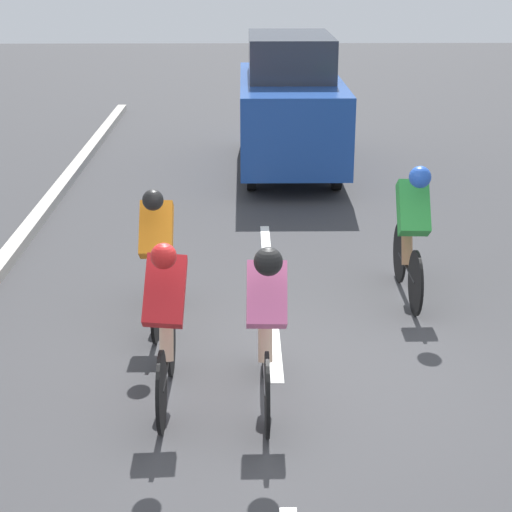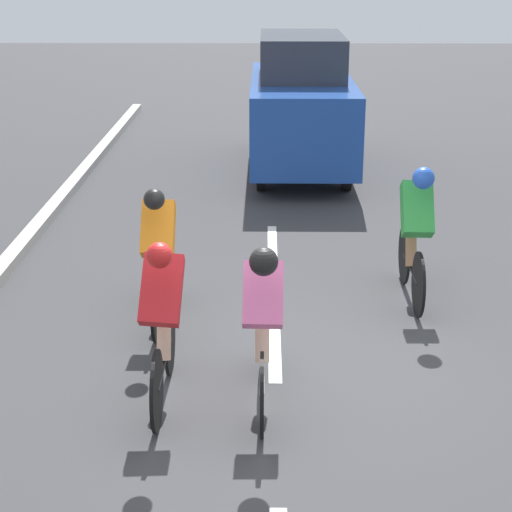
{
  "view_description": "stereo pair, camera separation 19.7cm",
  "coord_description": "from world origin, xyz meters",
  "views": [
    {
      "loc": [
        0.3,
        6.77,
        3.6
      ],
      "look_at": [
        0.18,
        -0.68,
        0.95
      ],
      "focal_mm": 60.0,
      "sensor_mm": 36.0,
      "label": 1
    },
    {
      "loc": [
        0.1,
        6.77,
        3.6
      ],
      "look_at": [
        0.18,
        -0.68,
        0.95
      ],
      "focal_mm": 60.0,
      "sensor_mm": 36.0,
      "label": 2
    }
  ],
  "objects": [
    {
      "name": "cyclist_orange",
      "position": [
        1.15,
        -1.28,
        0.77
      ],
      "size": [
        0.32,
        1.63,
        1.49
      ],
      "color": "black",
      "rests_on": "ground"
    },
    {
      "name": "support_car",
      "position": [
        -0.52,
        -7.92,
        1.14
      ],
      "size": [
        1.7,
        4.35,
        2.29
      ],
      "color": "black",
      "rests_on": "ground"
    },
    {
      "name": "lane_stripe_mid",
      "position": [
        0.0,
        -0.68,
        0.0
      ],
      "size": [
        0.12,
        1.4,
        0.01
      ],
      "primitive_type": "cube",
      "color": "white",
      "rests_on": "ground"
    },
    {
      "name": "cyclist_red",
      "position": [
        0.93,
        0.37,
        0.78
      ],
      "size": [
        0.36,
        1.65,
        1.51
      ],
      "color": "black",
      "rests_on": "ground"
    },
    {
      "name": "cyclist_pink",
      "position": [
        0.11,
        0.42,
        0.78
      ],
      "size": [
        0.33,
        1.7,
        1.49
      ],
      "color": "black",
      "rests_on": "ground"
    },
    {
      "name": "ground_plane",
      "position": [
        0.0,
        0.0,
        0.0
      ],
      "size": [
        60.0,
        60.0,
        0.0
      ],
      "primitive_type": "plane",
      "color": "#38383A"
    },
    {
      "name": "cyclist_green",
      "position": [
        -1.5,
        -1.9,
        0.82
      ],
      "size": [
        0.33,
        1.65,
        1.56
      ],
      "color": "black",
      "rests_on": "ground"
    },
    {
      "name": "lane_stripe_far",
      "position": [
        0.0,
        -3.88,
        0.0
      ],
      "size": [
        0.12,
        1.4,
        0.01
      ],
      "primitive_type": "cube",
      "color": "white",
      "rests_on": "ground"
    }
  ]
}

